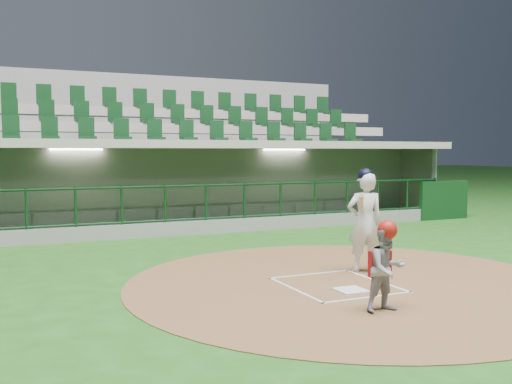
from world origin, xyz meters
TOP-DOWN VIEW (x-y plane):
  - ground at (0.00, 0.00)m, footprint 120.00×120.00m
  - dirt_circle at (0.30, -0.20)m, footprint 7.20×7.20m
  - home_plate at (0.00, -0.70)m, footprint 0.43×0.43m
  - batter_box_chalk at (0.00, -0.30)m, footprint 1.55×1.80m
  - dugout_structure at (0.03, 7.82)m, footprint 16.40×3.70m
  - seating_deck at (0.00, 10.91)m, footprint 17.00×6.72m
  - batter at (0.99, 0.38)m, footprint 0.90×0.93m
  - catcher at (-0.20, -1.82)m, footprint 0.56×0.44m

SIDE VIEW (x-z plane):
  - ground at x=0.00m, z-range 0.00..0.00m
  - dirt_circle at x=0.30m, z-range 0.00..0.01m
  - batter_box_chalk at x=0.00m, z-range 0.01..0.02m
  - home_plate at x=0.00m, z-range 0.01..0.03m
  - catcher at x=-0.20m, z-range 0.00..1.22m
  - batter at x=0.99m, z-range 0.01..1.83m
  - dugout_structure at x=0.03m, z-range -0.54..2.46m
  - seating_deck at x=0.00m, z-range -1.15..4.00m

